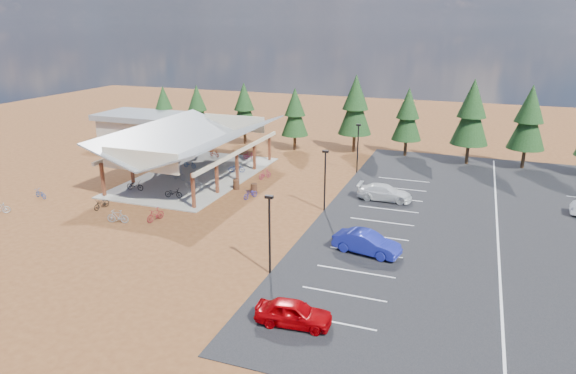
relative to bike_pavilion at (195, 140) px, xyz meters
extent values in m
plane|color=#5D3118|center=(10.00, -7.00, -3.82)|extent=(140.00, 140.00, 0.00)
cube|color=black|center=(28.50, -4.00, -3.80)|extent=(27.00, 44.00, 0.04)
cube|color=gray|center=(0.00, 0.00, -3.77)|extent=(10.60, 18.60, 0.10)
cube|color=#512117|center=(-4.60, -8.40, -2.22)|extent=(0.25, 0.25, 3.00)
cube|color=#512117|center=(-4.60, -4.20, -2.22)|extent=(0.25, 0.25, 3.00)
cube|color=#512117|center=(-4.60, 0.00, -2.22)|extent=(0.25, 0.25, 3.00)
cube|color=#512117|center=(-4.60, 4.20, -2.22)|extent=(0.25, 0.25, 3.00)
cube|color=#512117|center=(-4.60, 8.40, -2.22)|extent=(0.25, 0.25, 3.00)
cube|color=#512117|center=(4.60, -8.40, -2.22)|extent=(0.25, 0.25, 3.00)
cube|color=#512117|center=(4.60, -4.20, -2.22)|extent=(0.25, 0.25, 3.00)
cube|color=#512117|center=(4.60, 0.00, -2.22)|extent=(0.25, 0.25, 3.00)
cube|color=#512117|center=(4.60, 4.20, -2.22)|extent=(0.25, 0.25, 3.00)
cube|color=#512117|center=(4.60, 8.40, -2.22)|extent=(0.25, 0.25, 3.00)
cube|color=beige|center=(-5.00, 0.00, -0.72)|extent=(0.22, 18.00, 0.35)
cube|color=beige|center=(5.00, 0.00, -0.72)|extent=(0.22, 18.00, 0.35)
cube|color=slate|center=(-2.90, 0.00, 0.18)|extent=(5.85, 19.40, 2.13)
cube|color=slate|center=(2.90, 0.00, 0.18)|extent=(5.85, 19.40, 2.13)
cube|color=beige|center=(0.00, -9.00, 0.08)|extent=(7.50, 0.15, 1.80)
cube|color=beige|center=(0.00, 9.00, 0.08)|extent=(7.50, 0.15, 1.80)
cube|color=#ADA593|center=(-14.00, 11.00, -2.22)|extent=(10.00, 6.00, 3.20)
cube|color=slate|center=(-14.00, 11.00, -0.27)|extent=(11.00, 7.00, 0.70)
cylinder|color=black|center=(15.00, -17.00, -1.32)|extent=(0.14, 0.14, 5.00)
cube|color=black|center=(15.00, -17.00, 1.23)|extent=(0.50, 0.25, 0.18)
cylinder|color=black|center=(15.00, -5.00, -1.32)|extent=(0.14, 0.14, 5.00)
cube|color=black|center=(15.00, -5.00, 1.23)|extent=(0.50, 0.25, 0.18)
cylinder|color=black|center=(15.00, 7.00, -1.32)|extent=(0.14, 0.14, 5.00)
cube|color=black|center=(15.00, 7.00, 1.23)|extent=(0.50, 0.25, 0.18)
cylinder|color=#3E2416|center=(7.63, -2.82, -3.37)|extent=(0.60, 0.60, 0.90)
cylinder|color=#3E2416|center=(5.60, -2.33, -3.37)|extent=(0.60, 0.60, 0.90)
cylinder|color=#382314|center=(-13.35, 15.01, -2.98)|extent=(0.36, 0.36, 1.70)
cone|color=black|center=(-13.35, 15.01, -0.09)|extent=(2.99, 2.99, 4.07)
cone|color=black|center=(-13.35, 15.01, 1.60)|extent=(2.31, 2.31, 3.05)
cylinder|color=#382314|center=(-7.71, 14.09, -2.92)|extent=(0.36, 0.36, 1.81)
cone|color=black|center=(-7.71, 14.09, 0.15)|extent=(3.18, 3.18, 4.34)
cone|color=black|center=(-7.71, 14.09, 1.96)|extent=(2.46, 2.46, 3.25)
cylinder|color=#382314|center=(-1.59, 15.21, -2.87)|extent=(0.36, 0.36, 1.91)
cone|color=black|center=(-1.59, 15.21, 0.37)|extent=(3.36, 3.36, 4.58)
cone|color=black|center=(-1.59, 15.21, 2.28)|extent=(2.60, 2.60, 3.43)
cylinder|color=#382314|center=(5.56, 14.26, -2.90)|extent=(0.36, 0.36, 1.86)
cone|color=black|center=(5.56, 14.26, 0.26)|extent=(3.27, 3.27, 4.46)
cone|color=black|center=(5.56, 14.26, 2.12)|extent=(2.53, 2.53, 3.34)
cylinder|color=#382314|center=(12.62, 15.70, -2.70)|extent=(0.36, 0.36, 2.26)
cone|color=black|center=(12.62, 15.70, 1.14)|extent=(3.97, 3.97, 5.42)
cone|color=black|center=(12.62, 15.70, 3.40)|extent=(3.07, 3.07, 4.06)
cylinder|color=#382314|center=(18.71, 15.96, -2.85)|extent=(0.36, 0.36, 1.95)
cone|color=black|center=(18.71, 15.96, 0.46)|extent=(3.42, 3.42, 4.67)
cone|color=black|center=(18.71, 15.96, 2.40)|extent=(2.65, 2.65, 3.50)
cylinder|color=#382314|center=(25.61, 14.62, -2.68)|extent=(0.36, 0.36, 2.28)
cone|color=black|center=(25.61, 14.62, 1.19)|extent=(4.01, 4.01, 5.47)
cone|color=black|center=(25.61, 14.62, 3.47)|extent=(3.10, 3.10, 4.10)
cylinder|color=#382314|center=(31.31, 14.88, -2.74)|extent=(0.36, 0.36, 2.18)
cone|color=black|center=(31.31, 14.88, 0.96)|extent=(3.83, 3.83, 5.22)
cone|color=black|center=(31.31, 14.88, 3.14)|extent=(2.96, 2.96, 3.92)
imported|color=black|center=(-2.93, -6.15, -3.27)|extent=(1.75, 0.68, 0.91)
imported|color=gray|center=(-0.85, -1.96, -3.18)|extent=(1.88, 0.95, 1.09)
imported|color=navy|center=(-2.16, 2.34, -3.29)|extent=(1.72, 0.87, 0.86)
imported|color=maroon|center=(-1.92, 7.47, -3.26)|extent=(1.61, 0.92, 0.93)
imported|color=black|center=(1.60, -6.79, -3.28)|extent=(1.73, 0.71, 0.89)
imported|color=gray|center=(1.85, -3.69, -3.21)|extent=(1.76, 0.73, 1.03)
imported|color=navy|center=(3.32, 2.48, -3.28)|extent=(1.78, 1.11, 0.88)
imported|color=maroon|center=(2.39, 7.80, -3.28)|extent=(1.51, 0.49, 0.89)
imported|color=black|center=(-2.69, -11.09, -3.37)|extent=(0.69, 1.74, 0.90)
imported|color=navy|center=(-9.62, -10.76, -3.41)|extent=(1.66, 0.91, 0.83)
imported|color=maroon|center=(3.17, -11.89, -3.30)|extent=(0.86, 1.82, 1.05)
imported|color=gray|center=(0.66, -13.27, -3.29)|extent=(1.84, 0.83, 1.07)
imported|color=navy|center=(7.98, -4.34, -3.39)|extent=(1.12, 1.74, 0.86)
imported|color=#9B233C|center=(6.84, 1.72, -3.34)|extent=(1.06, 1.67, 0.98)
imported|color=#A00105|center=(18.33, -21.92, -3.10)|extent=(4.11, 1.95, 1.36)
imported|color=#1B2396|center=(20.05, -12.08, -3.03)|extent=(4.78, 2.45, 1.50)
imported|color=silver|center=(19.25, -0.73, -3.10)|extent=(4.75, 1.93, 1.38)
camera|label=1|loc=(26.05, -43.72, 11.14)|focal=32.00mm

